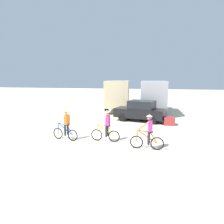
{
  "coord_description": "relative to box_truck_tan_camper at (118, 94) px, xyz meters",
  "views": [
    {
      "loc": [
        3.52,
        -11.34,
        3.6
      ],
      "look_at": [
        0.16,
        3.49,
        1.1
      ],
      "focal_mm": 32.8,
      "sensor_mm": 36.0,
      "label": 1
    }
  ],
  "objects": [
    {
      "name": "supply_crate",
      "position": [
        5.3,
        -6.27,
        -1.57
      ],
      "size": [
        0.86,
        0.79,
        0.61
      ],
      "primitive_type": "cube",
      "rotation": [
        0.0,
        0.0,
        1.65
      ],
      "color": "#9E2D2D",
      "rests_on": "ground"
    },
    {
      "name": "cyclist_orange_shirt",
      "position": [
        -0.83,
        -11.73,
        -1.03
      ],
      "size": [
        1.71,
        0.56,
        1.82
      ],
      "color": "black",
      "rests_on": "ground"
    },
    {
      "name": "cyclist_cowboy_hat",
      "position": [
        1.55,
        -11.47,
        -1.03
      ],
      "size": [
        1.73,
        0.52,
        1.82
      ],
      "color": "black",
      "rests_on": "ground"
    },
    {
      "name": "cyclist_near_camera",
      "position": [
        3.96,
        -12.29,
        -1.03
      ],
      "size": [
        1.73,
        0.52,
        1.82
      ],
      "color": "black",
      "rests_on": "ground"
    },
    {
      "name": "box_truck_tan_camper",
      "position": [
        0.0,
        0.0,
        0.0
      ],
      "size": [
        3.15,
        6.98,
        3.35
      ],
      "color": "#CCB78E",
      "rests_on": "ground"
    },
    {
      "name": "box_truck_grey_hauler",
      "position": [
        3.87,
        -0.78,
        0.0
      ],
      "size": [
        2.72,
        6.86,
        3.35
      ],
      "color": "#9E9EA3",
      "rests_on": "ground"
    },
    {
      "name": "ground_plane",
      "position": [
        0.88,
        -11.18,
        -1.87
      ],
      "size": [
        120.0,
        120.0,
        0.0
      ],
      "primitive_type": "plane",
      "color": "beige"
    },
    {
      "name": "sedan_parked",
      "position": [
        2.97,
        -5.26,
        -0.99
      ],
      "size": [
        4.49,
        2.65,
        1.76
      ],
      "color": "black",
      "rests_on": "ground"
    }
  ]
}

